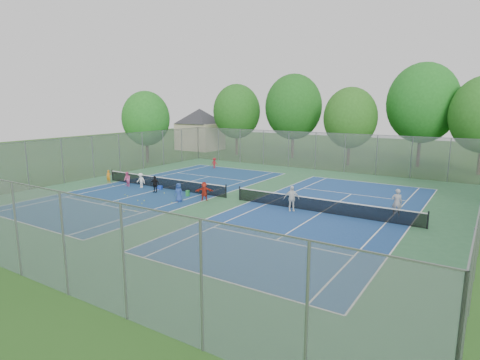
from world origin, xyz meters
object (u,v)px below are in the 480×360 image
ball_crate (160,188)px  instructor (397,202)px  net_left (164,183)px  net_right (322,206)px  ball_hopper (188,193)px

ball_crate → instructor: instructor is taller
net_left → ball_crate: (-0.01, -0.42, -0.30)m
net_left → ball_crate: bearing=-91.8°
net_right → ball_crate: net_right is taller
ball_crate → instructor: 18.45m
net_left → ball_hopper: 3.73m
ball_hopper → instructor: instructor is taller
ball_crate → instructor: bearing=7.3°
net_left → instructor: size_ratio=7.27×
ball_crate → instructor: (18.29, 2.34, 0.73)m
ball_hopper → ball_crate: bearing=169.1°
net_right → ball_crate: bearing=-178.3°
net_left → instructor: instructor is taller
instructor → ball_crate: bearing=-4.5°
net_left → ball_hopper: bearing=-17.3°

